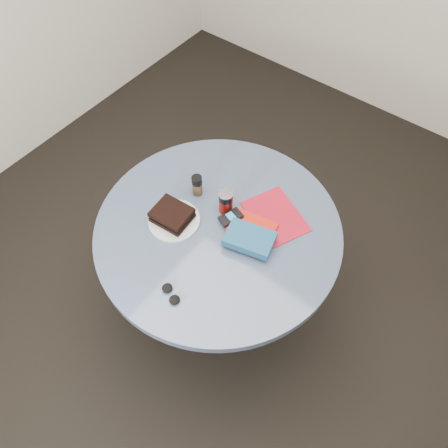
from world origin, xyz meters
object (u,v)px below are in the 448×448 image
Objects in this scene: pepper_grinder at (197,185)px; mp3_player at (231,217)px; magazine at (275,216)px; novel at (250,239)px; plate at (174,220)px; sandwich at (172,215)px; table at (219,249)px; headphones at (171,294)px; red_book at (252,227)px; soda_can at (226,202)px.

pepper_grinder is 0.96× the size of mp3_player.
magazine is 0.18m from novel.
plate reaches higher than magazine.
novel reaches higher than plate.
sandwich is 0.33m from novel.
table is 0.29m from magazine.
headphones is (-0.10, -0.35, -0.03)m from novel.
novel reaches higher than red_book.
pepper_grinder reaches higher than novel.
plate is at bearing -127.19° from soda_can.
pepper_grinder is 0.56× the size of red_book.
plate is 0.41m from magazine.
mp3_player is at bearing 93.79° from headphones.
novel is (0.31, 0.10, 0.03)m from plate.
sandwich reaches higher than mp3_player.
headphones is (0.21, -0.25, 0.00)m from plate.
headphones is (-0.11, -0.52, 0.01)m from magazine.
magazine is (0.18, 0.10, -0.05)m from soda_can.
sandwich is 0.22m from soda_can.
mp3_player is (0.20, -0.03, -0.02)m from pepper_grinder.
pepper_grinder reaches higher than sandwich.
pepper_grinder is 0.29m from red_book.
pepper_grinder is (-0.02, 0.17, 0.04)m from plate.
mp3_player is at bearing 146.28° from novel.
soda_can is 1.03× the size of mp3_player.
sandwich is 0.24m from mp3_player.
mp3_player is at bearing 37.91° from plate.
magazine is at bearing 40.06° from sandwich.
magazine reaches higher than table.
pepper_grinder is 0.98× the size of headphones.
mp3_player is (0.18, 0.14, 0.02)m from plate.
table is at bearing 97.98° from headphones.
pepper_grinder is at bearing -179.78° from soda_can.
sandwich is at bearing -128.76° from soda_can.
novel is at bearing 17.23° from sandwich.
headphones is at bearing -79.96° from soda_can.
table is 5.37× the size of novel.
novel is at bearing -67.53° from magazine.
headphones is (-0.07, -0.42, -0.00)m from red_book.
table is 9.24× the size of soda_can.
magazine is at bearing 58.89° from red_book.
soda_can is at bearing 51.24° from sandwich.
novel is at bearing -74.60° from red_book.
sandwich is 1.49× the size of mp3_player.
red_book is 0.08m from novel.
mp3_player reaches higher than plate.
novel is at bearing -23.68° from soda_can.
mp3_player is at bearing 68.90° from table.
novel reaches higher than table.
sandwich is 0.87× the size of red_book.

